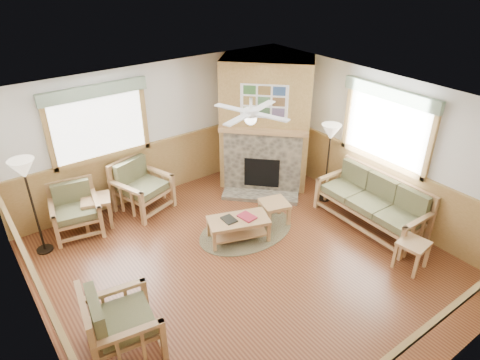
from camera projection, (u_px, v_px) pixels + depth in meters
floor at (246, 265)px, 7.01m from camera, size 6.00×6.00×0.01m
ceiling at (247, 108)px, 5.70m from camera, size 6.00×6.00×0.01m
wall_back at (155, 132)px, 8.47m from camera, size 6.00×0.02×2.70m
wall_front at (428, 319)px, 4.24m from camera, size 6.00×0.02×2.70m
wall_left at (33, 275)px, 4.80m from camera, size 0.02×6.00×2.70m
wall_right at (375, 145)px, 7.91m from camera, size 0.02×6.00×2.70m
wainscot at (246, 238)px, 6.74m from camera, size 6.00×6.00×1.10m
fireplace at (266, 123)px, 8.86m from camera, size 3.11×3.11×2.70m
window_back at (91, 83)px, 7.30m from camera, size 1.90×0.16×1.50m
window_right at (394, 86)px, 7.17m from camera, size 0.16×1.90×1.50m
ceiling_fan at (251, 100)px, 6.09m from camera, size 1.59×1.59×0.36m
sofa at (371, 203)px, 7.80m from camera, size 2.05×0.87×0.94m
armchair_back_left at (75, 210)px, 7.62m from camera, size 0.94×0.94×0.91m
armchair_back_right at (142, 187)px, 8.26m from camera, size 1.13×1.13×1.00m
armchair_left at (122, 321)px, 5.34m from camera, size 0.99×0.99×0.97m
coffee_table at (238, 229)px, 7.53m from camera, size 1.17×0.85×0.42m
end_table_chairs at (98, 211)px, 7.89m from camera, size 0.64×0.63×0.57m
end_table_sofa at (411, 255)px, 6.85m from camera, size 0.50×0.48×0.50m
footstool at (274, 212)px, 8.02m from camera, size 0.60×0.60×0.42m
braided_rug at (246, 230)px, 7.84m from camera, size 2.28×2.28×0.01m
floor_lamp_left at (33, 207)px, 6.93m from camera, size 0.42×0.42×1.74m
floor_lamp_right at (328, 163)px, 8.43m from camera, size 0.48×0.48×1.64m
book_red at (247, 216)px, 7.46m from camera, size 0.26×0.33×0.03m
book_dark at (229, 219)px, 7.39m from camera, size 0.21×0.27×0.03m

